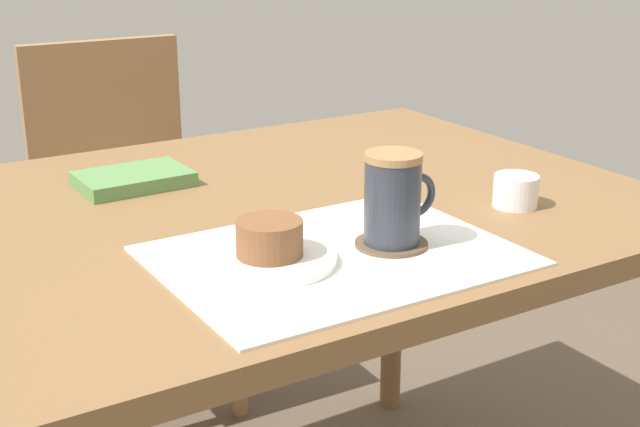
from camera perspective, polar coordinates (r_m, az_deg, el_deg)
The scene contains 9 objects.
dining_table at distance 1.42m, azimuth -4.18°, elevation -2.27°, with size 1.25×0.90×0.74m.
wooden_chair at distance 2.21m, azimuth -12.36°, elevation 0.45°, with size 0.44×0.44×0.88m.
placemat at distance 1.19m, azimuth 1.01°, elevation -2.73°, with size 0.46×0.35×0.00m, color white.
pastry_plate at distance 1.16m, azimuth -3.23°, elevation -2.94°, with size 0.17×0.17×0.01m, color white.
pastry at distance 1.15m, azimuth -3.25°, elevation -1.57°, with size 0.09×0.09×0.05m, color brown.
coffee_coaster at distance 1.22m, azimuth 4.58°, elevation -1.94°, with size 0.10×0.10×0.01m, color brown.
coffee_mug at distance 1.20m, azimuth 4.75°, elevation 1.00°, with size 0.11×0.08×0.13m.
sugar_bowl at distance 1.41m, azimuth 12.42°, elevation 1.42°, with size 0.07×0.07×0.05m, color white.
small_book at distance 1.52m, azimuth -11.85°, elevation 2.18°, with size 0.18×0.12×0.02m, color #598C4C.
Camera 1 is at (-0.60, -1.18, 1.18)m, focal length 50.00 mm.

